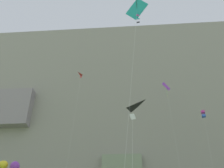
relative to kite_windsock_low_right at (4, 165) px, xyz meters
The scene contains 7 objects.
cliff_face 56.88m from the kite_windsock_low_right, 83.33° to the left, with size 180.00×32.26×58.24m.
kite_windsock_low_right is the anchor object (origin of this frame).
kite_delta_near_cliff 8.84m from the kite_windsock_low_right, 11.42° to the left, with size 1.77×2.02×12.19m.
kite_diamond_low_left 40.97m from the kite_windsock_low_right, 61.88° to the left, with size 1.85×4.34×33.44m.
kite_box_high_right 41.44m from the kite_windsock_low_right, 53.60° to the left, with size 2.27×4.06×26.62m.
kite_delta_far_right 35.25m from the kite_windsock_low_right, 92.54° to the left, with size 2.75×2.05×33.44m.
kite_diamond_mid_center 19.50m from the kite_windsock_low_right, 18.26° to the left, with size 3.63×6.07×26.55m.
Camera 1 is at (1.79, -6.33, 3.16)m, focal length 41.88 mm.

